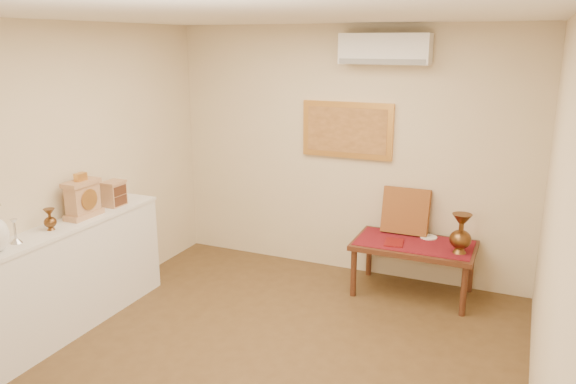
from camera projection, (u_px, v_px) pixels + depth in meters
The scene contains 18 objects.
floor at pixel (256, 369), 4.47m from camera, with size 4.50×4.50×0.00m, color brown.
ceiling at pixel (250, 14), 3.77m from camera, with size 4.50×4.50×0.00m, color white.
wall_back at pixel (347, 152), 6.11m from camera, with size 4.00×0.02×2.70m, color beige.
wall_left at pixel (49, 180), 4.89m from camera, with size 0.02×4.50×2.70m, color beige.
wall_right at pixel (552, 245), 3.34m from camera, with size 0.02×4.50×2.70m, color beige.
candlestick at pixel (15, 231), 4.41m from camera, with size 0.09×0.09×0.20m, color silver, non-canonical shape.
brass_urn_small at pixel (50, 216), 4.71m from camera, with size 0.11×0.11×0.24m, color brown, non-canonical shape.
table_cloth at pixel (414, 243), 5.66m from camera, with size 1.14×0.59×0.01m, color maroon.
brass_urn_tall at pixel (461, 229), 5.33m from camera, with size 0.21×0.21×0.47m, color brown, non-canonical shape.
plate at pixel (429, 237), 5.80m from camera, with size 0.18×0.18×0.01m, color white.
menu at pixel (394, 243), 5.64m from camera, with size 0.18×0.25×0.01m, color #660D0F.
cushion at pixel (406, 211), 5.88m from camera, with size 0.48×0.10×0.48m, color maroon.
display_ledge at pixel (74, 275), 5.05m from camera, with size 0.37×2.02×0.98m.
mantel_clock at pixel (83, 199), 5.04m from camera, with size 0.17×0.36×0.41m.
wooden_chest at pixel (114, 193), 5.41m from camera, with size 0.16×0.21×0.24m.
low_table at pixel (414, 249), 5.68m from camera, with size 1.20×0.70×0.55m.
painting at pixel (347, 130), 6.02m from camera, with size 1.00×0.06×0.60m.
ac_unit at pixel (385, 49), 5.55m from camera, with size 0.90×0.25×0.30m.
Camera 1 is at (1.82, -3.51, 2.53)m, focal length 35.00 mm.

